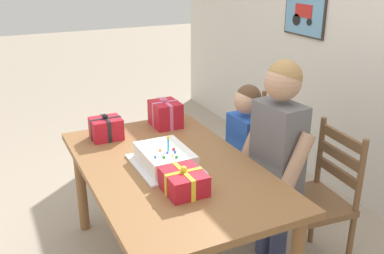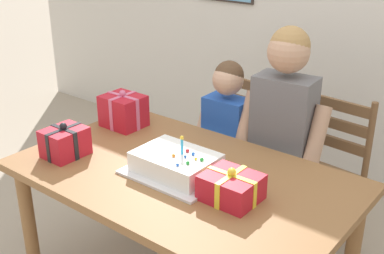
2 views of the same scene
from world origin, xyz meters
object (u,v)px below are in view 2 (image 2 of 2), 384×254
(gift_box_corner_small, at_px, (231,187))
(chair_right, at_px, (320,176))
(birthday_cake, at_px, (176,164))
(child_younger, at_px, (226,133))
(dining_table, at_px, (182,189))
(chair_left, at_px, (225,146))
(gift_box_beside_cake, at_px, (65,142))
(child_older, at_px, (283,125))
(gift_box_red_large, at_px, (123,111))

(gift_box_corner_small, distance_m, chair_right, 0.93)
(gift_box_corner_small, height_order, chair_right, chair_right)
(birthday_cake, xyz_separation_m, child_younger, (-0.17, 0.65, -0.12))
(dining_table, xyz_separation_m, chair_right, (0.33, 0.82, -0.17))
(chair_right, distance_m, child_younger, 0.58)
(chair_left, xyz_separation_m, chair_right, (0.64, -0.00, 0.00))
(gift_box_beside_cake, relative_size, child_older, 0.15)
(birthday_cake, xyz_separation_m, gift_box_beside_cake, (-0.55, -0.19, 0.02))
(chair_left, bearing_deg, gift_box_red_large, -115.93)
(gift_box_beside_cake, bearing_deg, gift_box_red_large, 96.03)
(gift_box_corner_small, xyz_separation_m, child_older, (-0.14, 0.68, 0.02))
(child_younger, bearing_deg, gift_box_corner_small, -54.22)
(dining_table, bearing_deg, chair_left, 111.21)
(chair_left, height_order, chair_right, same)
(chair_left, relative_size, child_older, 0.70)
(gift_box_red_large, height_order, gift_box_beside_cake, gift_box_red_large)
(gift_box_beside_cake, relative_size, gift_box_corner_small, 0.88)
(chair_left, height_order, child_younger, child_younger)
(dining_table, bearing_deg, chair_right, 68.30)
(gift_box_red_large, height_order, chair_left, gift_box_red_large)
(gift_box_red_large, distance_m, chair_right, 1.16)
(dining_table, xyz_separation_m, chair_left, (-0.32, 0.82, -0.17))
(gift_box_beside_cake, xyz_separation_m, child_younger, (0.37, 0.84, -0.14))
(child_older, bearing_deg, gift_box_red_large, -152.61)
(gift_box_corner_small, bearing_deg, birthday_cake, 174.86)
(dining_table, bearing_deg, gift_box_red_large, 159.55)
(gift_box_beside_cake, bearing_deg, dining_table, 21.11)
(gift_box_corner_small, bearing_deg, dining_table, 169.97)
(gift_box_beside_cake, xyz_separation_m, chair_left, (0.24, 1.03, -0.33))
(birthday_cake, xyz_separation_m, chair_right, (0.34, 0.84, -0.31))
(gift_box_red_large, bearing_deg, chair_right, 32.47)
(dining_table, distance_m, gift_box_corner_small, 0.34)
(child_older, bearing_deg, gift_box_beside_cake, -130.83)
(birthday_cake, bearing_deg, chair_right, 68.08)
(gift_box_beside_cake, relative_size, child_younger, 0.19)
(birthday_cake, distance_m, gift_box_corner_small, 0.32)
(gift_box_corner_small, height_order, chair_left, chair_left)
(gift_box_red_large, distance_m, chair_left, 0.75)
(gift_box_beside_cake, bearing_deg, gift_box_corner_small, 10.60)
(dining_table, height_order, gift_box_beside_cake, gift_box_beside_cake)
(birthday_cake, relative_size, gift_box_corner_small, 1.90)
(gift_box_corner_small, relative_size, child_older, 0.17)
(gift_box_corner_small, bearing_deg, chair_left, 125.53)
(gift_box_beside_cake, distance_m, child_older, 1.12)
(gift_box_red_large, relative_size, chair_left, 0.25)
(chair_right, relative_size, child_younger, 0.85)
(gift_box_beside_cake, bearing_deg, child_older, 49.17)
(gift_box_red_large, bearing_deg, chair_left, 64.07)
(gift_box_red_large, relative_size, chair_right, 0.25)
(chair_left, xyz_separation_m, child_older, (0.49, -0.19, 0.34))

